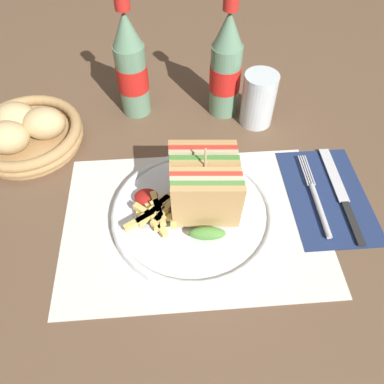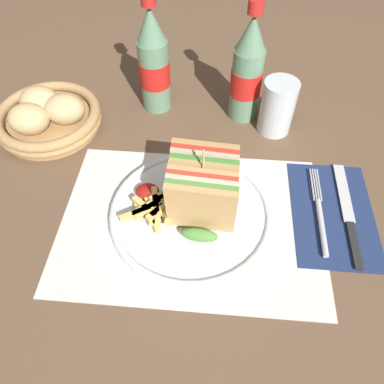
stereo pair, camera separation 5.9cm
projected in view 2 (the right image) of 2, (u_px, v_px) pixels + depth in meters
name	position (u px, v px, depth m)	size (l,w,h in m)	color
ground_plane	(202.00, 205.00, 0.62)	(4.00, 4.00, 0.00)	brown
placemat	(191.00, 221.00, 0.60)	(0.42, 0.30, 0.00)	silver
plate_main	(191.00, 213.00, 0.60)	(0.26, 0.26, 0.02)	white
club_sandwich	(204.00, 191.00, 0.55)	(0.11, 0.12, 0.13)	tan
fries_pile	(155.00, 207.00, 0.58)	(0.09, 0.08, 0.02)	#E5C166
ketchup_blob	(148.00, 190.00, 0.61)	(0.04, 0.03, 0.01)	maroon
napkin	(332.00, 212.00, 0.61)	(0.13, 0.21, 0.00)	navy
fork	(320.00, 218.00, 0.60)	(0.02, 0.18, 0.01)	silver
knife	(348.00, 213.00, 0.60)	(0.02, 0.21, 0.00)	black
coke_bottle_near	(154.00, 63.00, 0.71)	(0.06, 0.06, 0.23)	slate
coke_bottle_far	(247.00, 72.00, 0.69)	(0.06, 0.06, 0.23)	slate
glass_near	(277.00, 110.00, 0.71)	(0.06, 0.06, 0.11)	silver
bread_basket	(48.00, 116.00, 0.72)	(0.20, 0.20, 0.07)	#AD8451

